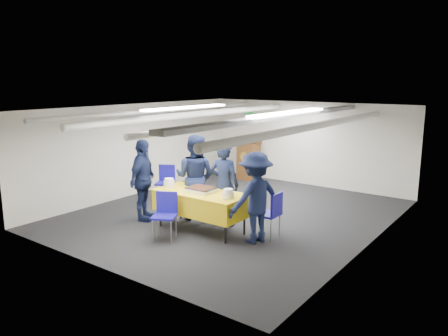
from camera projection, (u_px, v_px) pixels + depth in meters
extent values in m
plane|color=black|center=(233.00, 214.00, 9.56)|extent=(7.00, 7.00, 0.00)
cube|color=silver|center=(306.00, 144.00, 12.08)|extent=(6.00, 0.02, 2.30)
cube|color=silver|center=(137.00, 149.00, 11.07)|extent=(0.02, 7.00, 2.30)
cube|color=silver|center=(373.00, 181.00, 7.59)|extent=(0.02, 7.00, 2.30)
cube|color=silver|center=(233.00, 109.00, 9.11)|extent=(6.00, 7.00, 0.02)
cylinder|color=silver|center=(164.00, 110.00, 10.29)|extent=(0.10, 6.90, 0.10)
cylinder|color=silver|center=(200.00, 114.00, 9.66)|extent=(0.14, 6.90, 0.14)
cylinder|color=silver|center=(258.00, 120.00, 8.79)|extent=(0.10, 6.90, 0.10)
cylinder|color=silver|center=(317.00, 125.00, 8.05)|extent=(0.14, 6.90, 0.14)
cube|color=gray|center=(284.00, 116.00, 8.42)|extent=(0.28, 6.90, 0.08)
cube|color=white|center=(186.00, 107.00, 9.87)|extent=(0.25, 2.60, 0.04)
cube|color=white|center=(289.00, 113.00, 8.35)|extent=(0.25, 2.60, 0.04)
cube|color=#0C591E|center=(248.00, 112.00, 13.01)|extent=(0.30, 0.04, 0.12)
cylinder|color=black|center=(161.00, 217.00, 8.74)|extent=(0.04, 0.04, 0.36)
cylinder|color=black|center=(225.00, 234.00, 7.80)|extent=(0.04, 0.04, 0.36)
cylinder|color=black|center=(181.00, 210.00, 9.22)|extent=(0.04, 0.04, 0.36)
cylinder|color=black|center=(244.00, 225.00, 8.28)|extent=(0.04, 0.04, 0.36)
cube|color=yellow|center=(201.00, 203.00, 8.44)|extent=(1.84, 0.83, 0.39)
cube|color=yellow|center=(201.00, 193.00, 8.40)|extent=(1.86, 0.85, 0.03)
cube|color=white|center=(201.00, 190.00, 8.40)|extent=(0.52, 0.42, 0.06)
cube|color=black|center=(201.00, 188.00, 8.39)|extent=(0.50, 0.39, 0.03)
sphere|color=navy|center=(186.00, 188.00, 8.38)|extent=(0.04, 0.04, 0.04)
sphere|color=navy|center=(198.00, 184.00, 8.67)|extent=(0.04, 0.04, 0.04)
sphere|color=navy|center=(190.00, 189.00, 8.31)|extent=(0.04, 0.04, 0.04)
sphere|color=navy|center=(203.00, 185.00, 8.60)|extent=(0.04, 0.04, 0.04)
sphere|color=navy|center=(195.00, 190.00, 8.24)|extent=(0.04, 0.04, 0.04)
sphere|color=navy|center=(207.00, 186.00, 8.54)|extent=(0.04, 0.04, 0.04)
sphere|color=navy|center=(200.00, 191.00, 8.18)|extent=(0.04, 0.04, 0.04)
sphere|color=navy|center=(212.00, 187.00, 8.47)|extent=(0.04, 0.04, 0.04)
sphere|color=navy|center=(204.00, 192.00, 8.11)|extent=(0.04, 0.04, 0.04)
sphere|color=navy|center=(216.00, 188.00, 8.40)|extent=(0.04, 0.04, 0.04)
sphere|color=navy|center=(188.00, 187.00, 8.46)|extent=(0.04, 0.04, 0.04)
sphere|color=navy|center=(208.00, 191.00, 8.17)|extent=(0.04, 0.04, 0.04)
sphere|color=navy|center=(191.00, 186.00, 8.53)|extent=(0.04, 0.04, 0.04)
sphere|color=navy|center=(211.00, 190.00, 8.24)|extent=(0.04, 0.04, 0.04)
sphere|color=navy|center=(194.00, 185.00, 8.61)|extent=(0.04, 0.04, 0.04)
sphere|color=navy|center=(214.00, 189.00, 8.32)|extent=(0.04, 0.04, 0.04)
cylinder|color=white|center=(169.00, 184.00, 8.80)|extent=(0.22, 0.22, 0.12)
cylinder|color=white|center=(169.00, 180.00, 8.79)|extent=(0.18, 0.18, 0.05)
cylinder|color=white|center=(228.00, 195.00, 7.94)|extent=(0.22, 0.22, 0.12)
cylinder|color=white|center=(228.00, 190.00, 7.93)|extent=(0.18, 0.18, 0.05)
cube|color=brown|center=(248.00, 161.00, 12.79)|extent=(0.55, 0.45, 1.10)
cube|color=brown|center=(248.00, 141.00, 12.64)|extent=(0.62, 0.53, 0.21)
cylinder|color=gold|center=(244.00, 157.00, 12.57)|extent=(0.28, 0.02, 0.28)
cylinder|color=gray|center=(153.00, 231.00, 7.84)|extent=(0.02, 0.02, 0.43)
cylinder|color=gray|center=(171.00, 232.00, 7.79)|extent=(0.02, 0.02, 0.43)
cylinder|color=gray|center=(158.00, 225.00, 8.17)|extent=(0.02, 0.02, 0.43)
cylinder|color=gray|center=(176.00, 226.00, 8.12)|extent=(0.02, 0.02, 0.43)
cube|color=#191294|center=(164.00, 216.00, 7.93)|extent=(0.57, 0.57, 0.04)
cube|color=#191294|center=(167.00, 202.00, 8.07)|extent=(0.37, 0.22, 0.40)
cylinder|color=gray|center=(264.00, 222.00, 8.35)|extent=(0.02, 0.02, 0.43)
cylinder|color=gray|center=(255.00, 227.00, 8.07)|extent=(0.02, 0.02, 0.43)
cylinder|color=gray|center=(280.00, 225.00, 8.16)|extent=(0.02, 0.02, 0.43)
cylinder|color=gray|center=(271.00, 230.00, 7.88)|extent=(0.02, 0.02, 0.43)
cube|color=#191294|center=(267.00, 214.00, 8.07)|extent=(0.43, 0.43, 0.04)
cube|color=#191294|center=(277.00, 204.00, 7.92)|extent=(0.05, 0.40, 0.40)
cylinder|color=gray|center=(157.00, 194.00, 10.37)|extent=(0.02, 0.02, 0.43)
cylinder|color=gray|center=(171.00, 195.00, 10.32)|extent=(0.02, 0.02, 0.43)
cylinder|color=gray|center=(161.00, 191.00, 10.70)|extent=(0.02, 0.02, 0.43)
cylinder|color=gray|center=(174.00, 191.00, 10.65)|extent=(0.02, 0.02, 0.43)
cube|color=#191294|center=(165.00, 183.00, 10.46)|extent=(0.57, 0.57, 0.04)
cube|color=#191294|center=(167.00, 173.00, 10.60)|extent=(0.37, 0.23, 0.40)
imported|color=#0E1533|center=(224.00, 184.00, 8.69)|extent=(0.68, 0.52, 1.68)
imported|color=#0E1533|center=(195.00, 177.00, 9.08)|extent=(1.03, 0.90, 1.79)
imported|color=#0E1533|center=(143.00, 180.00, 9.01)|extent=(0.76, 1.08, 1.70)
imported|color=#0E1533|center=(255.00, 197.00, 7.79)|extent=(0.93, 1.21, 1.65)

